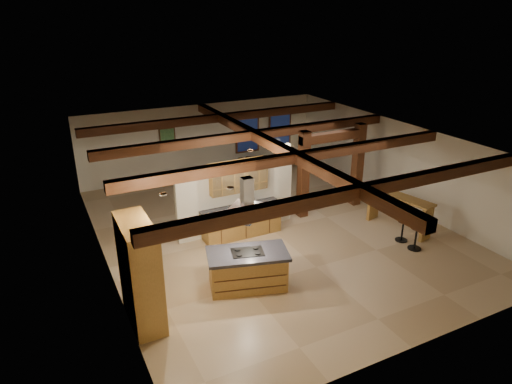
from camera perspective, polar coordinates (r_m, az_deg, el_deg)
ground at (r=14.38m, az=2.04°, el=-4.74°), size 12.00×12.00×0.00m
room_walls at (r=13.67m, az=2.14°, el=1.93°), size 12.00×12.00×12.00m
ceiling_beams at (r=13.37m, az=2.20°, el=5.87°), size 10.00×12.00×0.28m
timber_posts at (r=15.36m, az=9.46°, el=3.87°), size 2.50×0.30×2.90m
partition_wall at (r=13.92m, az=-2.50°, el=-0.70°), size 3.80×0.18×2.20m
pantry_cabinet at (r=10.24m, az=-14.27°, el=-9.79°), size 0.67×1.60×2.40m
back_counter at (r=13.86m, az=-1.79°, el=-3.65°), size 2.50×0.66×0.94m
upper_display_cabinet at (r=13.49m, az=-2.22°, el=1.95°), size 1.80×0.36×0.95m
range_hood at (r=10.79m, az=-1.10°, el=-3.77°), size 1.10×1.10×1.40m
back_windows at (r=20.02m, az=0.99°, el=7.66°), size 2.70×0.07×1.70m
framed_art at (r=18.43m, az=-11.02°, el=6.62°), size 0.65×0.05×0.85m
recessed_cans at (r=10.63m, az=-4.77°, el=2.11°), size 3.16×2.46×0.03m
kitchen_island at (r=11.42m, az=-1.05°, el=-9.60°), size 2.18×1.55×0.98m
dining_table at (r=16.11m, az=-2.02°, el=-0.43°), size 1.97×1.30×0.65m
sofa at (r=19.82m, az=0.85°, el=3.90°), size 2.22×1.34×0.61m
microwave at (r=13.68m, az=-1.20°, el=-1.34°), size 0.44×0.34×0.22m
bar_counter at (r=14.81m, az=17.49°, el=-1.77°), size 0.98×2.20×1.12m
side_table at (r=20.39m, az=3.96°, el=4.35°), size 0.57×0.57×0.59m
table_lamp at (r=20.23m, az=3.99°, el=5.78°), size 0.28×0.28×0.33m
bar_stool_a at (r=13.84m, az=19.29°, el=-4.65°), size 0.40×0.41×1.09m
bar_stool_b at (r=14.21m, az=17.80°, el=-3.85°), size 0.37×0.38×1.04m
dining_chairs at (r=15.98m, az=-2.04°, el=0.73°), size 2.37×2.37×1.32m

